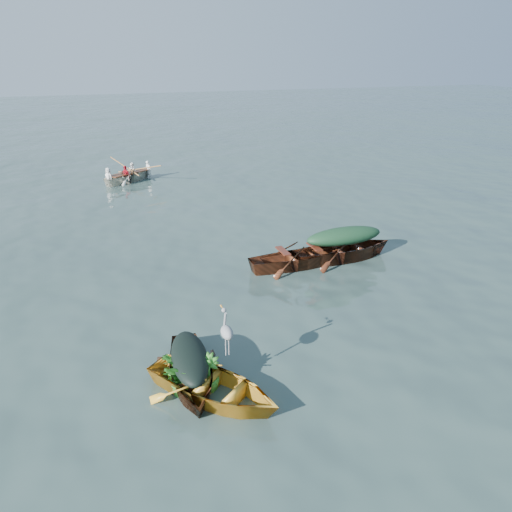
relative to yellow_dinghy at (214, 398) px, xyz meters
The scene contains 13 objects.
ground 4.15m from the yellow_dinghy, 44.47° to the left, with size 140.00×140.00×0.00m, color #324743.
yellow_dinghy is the anchor object (origin of this frame).
dark_covered_boat 0.67m from the yellow_dinghy, 114.24° to the left, with size 1.22×3.29×0.80m, color #41240F.
green_tarp_boat 7.30m from the yellow_dinghy, 42.29° to the left, with size 1.38×4.43×1.04m, color #4B2011.
open_wooden_boat 6.27m from the yellow_dinghy, 51.23° to the left, with size 1.27×4.09×0.94m, color #592916.
rowed_boat 17.08m from the yellow_dinghy, 87.93° to the left, with size 1.14×3.82×0.88m, color silver.
dark_tarp_cover 0.90m from the yellow_dinghy, 114.24° to the left, with size 0.67×1.81×0.40m, color black.
green_tarp_cover 7.34m from the yellow_dinghy, 42.29° to the left, with size 0.76×2.44×0.52m, color #13301E.
thwart_benches 6.28m from the yellow_dinghy, 51.23° to the left, with size 0.76×2.04×0.04m, color #451A10, non-canonical shape.
heron 1.06m from the yellow_dinghy, 44.31° to the left, with size 0.28×0.40×0.92m, color gray, non-canonical shape.
dinghy_weeds 0.93m from the yellow_dinghy, 126.34° to the left, with size 0.70×0.90×0.60m, color #1E6A1B.
rowers 17.10m from the yellow_dinghy, 87.93° to the left, with size 1.03×2.67×0.76m, color silver.
oars 17.09m from the yellow_dinghy, 87.93° to the left, with size 2.60×0.60×0.06m, color brown, non-canonical shape.
Camera 1 is at (-4.79, -10.08, 5.79)m, focal length 35.00 mm.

